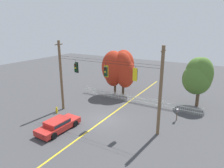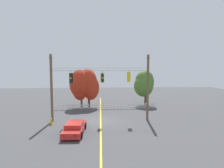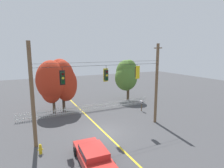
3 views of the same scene
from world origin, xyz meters
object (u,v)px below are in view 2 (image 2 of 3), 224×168
parked_car (75,127)px  roadside_mailbox (146,105)px  autumn_oak_far_east (144,83)px  fire_hydrant (51,122)px  traffic_signal_southbound_primary (71,78)px  traffic_signal_eastbound_side (129,77)px  traffic_signal_northbound_primary (102,78)px  autumn_maple_mid (89,84)px  autumn_maple_near_fence (81,85)px

parked_car → roadside_mailbox: size_ratio=3.39×
roadside_mailbox → autumn_oak_far_east: bearing=79.3°
fire_hydrant → autumn_oak_far_east: bearing=38.0°
autumn_oak_far_east → roadside_mailbox: autumn_oak_far_east is taller
autumn_oak_far_east → traffic_signal_southbound_primary: bearing=-141.0°
traffic_signal_eastbound_side → traffic_signal_northbound_primary: bearing=179.7°
traffic_signal_southbound_primary → parked_car: 6.37m
traffic_signal_southbound_primary → autumn_maple_mid: autumn_maple_mid is taller
parked_car → roadside_mailbox: (9.36, 7.86, 0.47)m
autumn_maple_near_fence → parked_car: autumn_maple_near_fence is taller
traffic_signal_southbound_primary → roadside_mailbox: (10.32, 3.71, -4.25)m
traffic_signal_northbound_primary → autumn_maple_near_fence: (-3.52, 7.91, -1.55)m
autumn_oak_far_east → traffic_signal_eastbound_side: bearing=-115.1°
autumn_maple_mid → fire_hydrant: autumn_maple_mid is taller
traffic_signal_northbound_primary → traffic_signal_eastbound_side: (3.23, -0.02, 0.10)m
autumn_oak_far_east → fire_hydrant: autumn_oak_far_east is taller
fire_hydrant → roadside_mailbox: bearing=22.1°
traffic_signal_northbound_primary → fire_hydrant: 7.83m
traffic_signal_northbound_primary → autumn_oak_far_east: size_ratio=0.24×
autumn_maple_mid → roadside_mailbox: autumn_maple_mid is taller
traffic_signal_southbound_primary → traffic_signal_northbound_primary: 3.81m
autumn_oak_far_east → fire_hydrant: bearing=-142.0°
traffic_signal_northbound_primary → autumn_oak_far_east: bearing=50.6°
autumn_maple_mid → roadside_mailbox: size_ratio=4.90×
traffic_signal_eastbound_side → roadside_mailbox: 6.61m
traffic_signal_eastbound_side → fire_hydrant: traffic_signal_eastbound_side is taller
fire_hydrant → traffic_signal_eastbound_side: bearing=8.2°
autumn_maple_near_fence → parked_car: (0.67, -12.07, -3.18)m
traffic_signal_southbound_primary → autumn_maple_near_fence: (0.29, 7.91, -1.55)m
parked_car → fire_hydrant: size_ratio=5.94×
traffic_signal_northbound_primary → parked_car: bearing=-124.4°
autumn_maple_near_fence → roadside_mailbox: size_ratio=4.81×
traffic_signal_northbound_primary → autumn_maple_mid: (-2.16, 8.27, -1.41)m
traffic_signal_eastbound_side → autumn_oak_far_east: bearing=64.9°
parked_car → fire_hydrant: bearing=137.3°
traffic_signal_southbound_primary → autumn_maple_near_fence: bearing=87.9°
autumn_maple_near_fence → autumn_maple_mid: (1.36, 0.35, 0.14)m
autumn_oak_far_east → fire_hydrant: size_ratio=8.14×
autumn_maple_near_fence → fire_hydrant: bearing=-104.5°
parked_car → traffic_signal_southbound_primary: bearing=103.0°
fire_hydrant → roadside_mailbox: roadside_mailbox is taller
autumn_maple_near_fence → autumn_maple_mid: autumn_maple_mid is taller
traffic_signal_eastbound_side → fire_hydrant: bearing=-171.8°
traffic_signal_southbound_primary → fire_hydrant: (-2.10, -1.33, -4.96)m
autumn_maple_mid → traffic_signal_southbound_primary: bearing=-101.2°
parked_car → autumn_oak_far_east: bearing=52.1°
traffic_signal_southbound_primary → roadside_mailbox: traffic_signal_southbound_primary is taller
traffic_signal_eastbound_side → fire_hydrant: 10.53m
traffic_signal_eastbound_side → fire_hydrant: size_ratio=1.82×
traffic_signal_southbound_primary → traffic_signal_eastbound_side: same height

